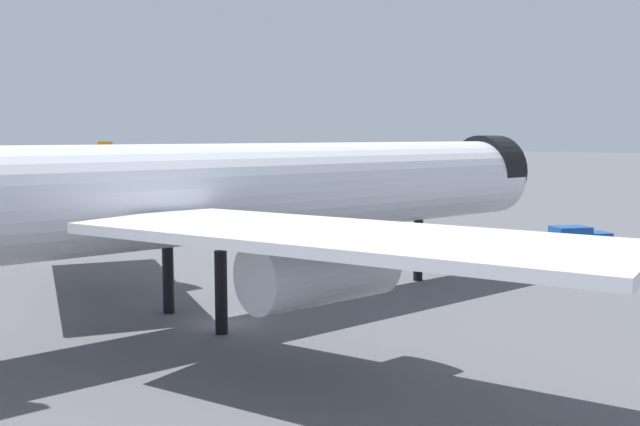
{
  "coord_description": "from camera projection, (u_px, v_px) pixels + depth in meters",
  "views": [
    {
      "loc": [
        -28.79,
        -32.2,
        11.42
      ],
      "look_at": [
        8.67,
        0.07,
        6.06
      ],
      "focal_mm": 40.42,
      "sensor_mm": 36.0,
      "label": 1
    }
  ],
  "objects": [
    {
      "name": "service_truck_front",
      "position": [
        579.0,
        241.0,
        66.89
      ],
      "size": [
        5.77,
        5.16,
        3.0
      ],
      "rotation": [
        0.0,
        0.0,
        5.63
      ],
      "color": "black",
      "rests_on": "ground"
    },
    {
      "name": "airliner_far_taxiway",
      "position": [
        52.0,
        167.0,
        158.62
      ],
      "size": [
        35.67,
        32.48,
        9.92
      ],
      "rotation": [
        0.0,
        0.0,
        3.07
      ],
      "color": "silver",
      "rests_on": "ground"
    },
    {
      "name": "ground",
      "position": [
        228.0,
        323.0,
        43.81
      ],
      "size": [
        900.0,
        900.0,
        0.0
      ],
      "primitive_type": "plane",
      "color": "#56565B"
    },
    {
      "name": "airliner_near_gate",
      "position": [
        225.0,
        195.0,
        44.66
      ],
      "size": [
        61.71,
        55.66,
        17.56
      ],
      "rotation": [
        0.0,
        0.0,
        -0.17
      ],
      "color": "white",
      "rests_on": "ground"
    }
  ]
}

